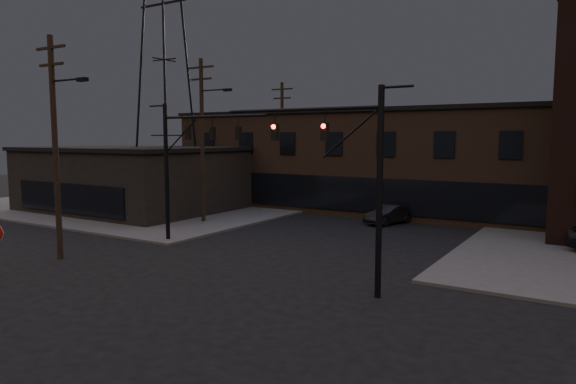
% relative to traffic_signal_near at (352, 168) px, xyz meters
% --- Properties ---
extents(ground, '(140.00, 140.00, 0.00)m').
position_rel_traffic_signal_near_xyz_m(ground, '(-5.36, -4.50, -4.93)').
color(ground, black).
rests_on(ground, ground).
extents(sidewalk_nw, '(30.00, 30.00, 0.15)m').
position_rel_traffic_signal_near_xyz_m(sidewalk_nw, '(-27.36, 17.50, -4.86)').
color(sidewalk_nw, '#474744').
rests_on(sidewalk_nw, ground).
extents(building_row, '(40.00, 12.00, 8.00)m').
position_rel_traffic_signal_near_xyz_m(building_row, '(-5.36, 23.50, -0.93)').
color(building_row, '#4C3628').
rests_on(building_row, ground).
extents(building_left, '(16.00, 12.00, 5.00)m').
position_rel_traffic_signal_near_xyz_m(building_left, '(-25.36, 11.50, -2.43)').
color(building_left, black).
rests_on(building_left, ground).
extents(traffic_signal_near, '(7.12, 0.24, 8.00)m').
position_rel_traffic_signal_near_xyz_m(traffic_signal_near, '(0.00, 0.00, 0.00)').
color(traffic_signal_near, black).
rests_on(traffic_signal_near, ground).
extents(traffic_signal_far, '(7.12, 0.24, 8.00)m').
position_rel_traffic_signal_near_xyz_m(traffic_signal_far, '(-12.07, 3.50, 0.08)').
color(traffic_signal_far, black).
rests_on(traffic_signal_far, ground).
extents(utility_pole_near, '(3.70, 0.28, 11.00)m').
position_rel_traffic_signal_near_xyz_m(utility_pole_near, '(-14.79, -2.50, 0.94)').
color(utility_pole_near, black).
rests_on(utility_pole_near, ground).
extents(utility_pole_mid, '(3.70, 0.28, 11.50)m').
position_rel_traffic_signal_near_xyz_m(utility_pole_mid, '(-15.79, 9.50, 1.19)').
color(utility_pole_mid, black).
rests_on(utility_pole_mid, ground).
extents(utility_pole_far, '(2.20, 0.28, 11.00)m').
position_rel_traffic_signal_near_xyz_m(utility_pole_far, '(-16.86, 21.50, 0.85)').
color(utility_pole_far, black).
rests_on(utility_pole_far, ground).
extents(transmission_tower, '(7.00, 7.00, 25.00)m').
position_rel_traffic_signal_near_xyz_m(transmission_tower, '(-23.36, 13.50, 7.57)').
color(transmission_tower, black).
rests_on(transmission_tower, ground).
extents(car_crossing, '(2.60, 4.31, 1.34)m').
position_rel_traffic_signal_near_xyz_m(car_crossing, '(-4.50, 16.17, -4.26)').
color(car_crossing, black).
rests_on(car_crossing, ground).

